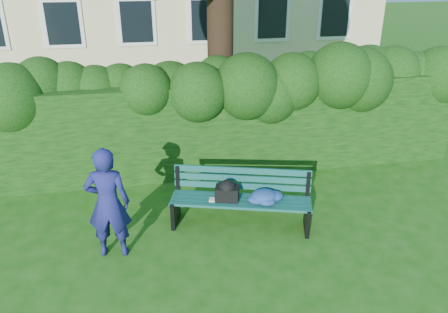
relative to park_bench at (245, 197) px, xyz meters
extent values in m
plane|color=#1A550F|center=(-0.21, -0.02, -0.50)|extent=(80.00, 80.00, 0.00)
cube|color=white|center=(-3.81, 9.96, 1.50)|extent=(1.30, 0.08, 1.60)
cube|color=black|center=(-3.81, 9.92, 1.50)|extent=(1.05, 0.04, 1.35)
cube|color=white|center=(-1.41, 9.96, 1.50)|extent=(1.30, 0.08, 1.60)
cube|color=black|center=(-1.41, 9.92, 1.50)|extent=(1.05, 0.04, 1.35)
cube|color=white|center=(0.99, 9.96, 1.50)|extent=(1.30, 0.08, 1.60)
cube|color=black|center=(0.99, 9.92, 1.50)|extent=(1.05, 0.04, 1.35)
cube|color=white|center=(3.39, 9.96, 1.50)|extent=(1.30, 0.08, 1.60)
cube|color=black|center=(3.39, 9.92, 1.50)|extent=(1.05, 0.04, 1.35)
cube|color=white|center=(5.79, 9.96, 1.50)|extent=(1.30, 0.08, 1.60)
cube|color=black|center=(5.79, 9.92, 1.50)|extent=(1.05, 0.04, 1.35)
cube|color=black|center=(-0.21, 2.18, 0.40)|extent=(10.00, 1.00, 1.80)
cylinder|color=black|center=(0.12, 2.64, 2.07)|extent=(0.50, 0.50, 5.13)
cube|color=#0D4139|center=(-0.12, -0.20, -0.05)|extent=(2.09, 0.73, 0.04)
cube|color=#0D4139|center=(-0.09, -0.09, -0.05)|extent=(2.09, 0.73, 0.04)
cube|color=#0D4139|center=(-0.05, 0.03, -0.05)|extent=(2.09, 0.73, 0.04)
cube|color=#0D4139|center=(-0.02, 0.14, -0.05)|extent=(2.09, 0.73, 0.04)
cube|color=#0D4139|center=(0.01, 0.22, 0.08)|extent=(2.07, 0.67, 0.10)
cube|color=#0D4139|center=(0.01, 0.23, 0.21)|extent=(2.07, 0.67, 0.10)
cube|color=#0D4139|center=(0.01, 0.24, 0.34)|extent=(2.07, 0.67, 0.10)
cube|color=black|center=(-1.05, 0.27, -0.28)|extent=(0.20, 0.50, 0.44)
cube|color=black|center=(-0.98, 0.52, 0.15)|extent=(0.07, 0.07, 0.45)
cube|color=black|center=(-1.07, 0.23, -0.06)|extent=(0.18, 0.42, 0.05)
cube|color=black|center=(0.91, -0.33, -0.28)|extent=(0.20, 0.50, 0.44)
cube|color=black|center=(0.99, -0.08, 0.15)|extent=(0.07, 0.07, 0.45)
cube|color=black|center=(0.90, -0.38, -0.06)|extent=(0.18, 0.42, 0.05)
cube|color=white|center=(-0.46, 0.04, -0.02)|extent=(0.21, 0.18, 0.02)
cube|color=black|center=(-0.27, 0.03, 0.08)|extent=(0.41, 0.34, 0.22)
imported|color=navy|center=(-2.01, -0.37, 0.32)|extent=(0.64, 0.46, 1.64)
camera|label=1|loc=(-1.45, -5.75, 3.30)|focal=35.00mm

